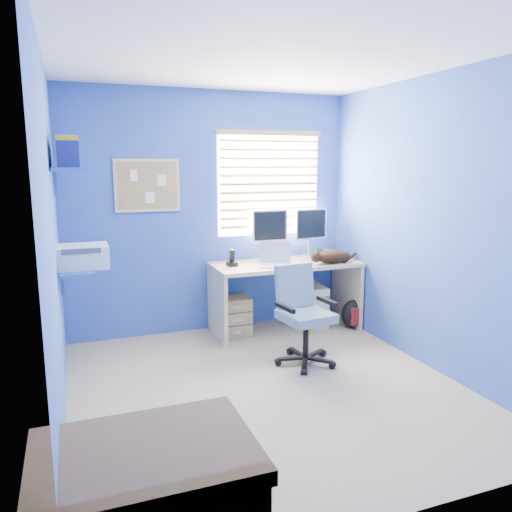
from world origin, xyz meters
name	(u,v)px	position (x,y,z in m)	size (l,w,h in m)	color
floor	(267,388)	(0.00, 0.00, 0.00)	(3.00, 3.20, 0.00)	tan
ceiling	(268,57)	(0.00, 0.00, 2.50)	(3.00, 3.20, 0.00)	white
wall_back	(211,213)	(0.00, 1.60, 1.25)	(3.00, 0.01, 2.50)	#2F529E
wall_front	(398,277)	(0.00, -1.60, 1.25)	(3.00, 0.01, 2.50)	#2F529E
wall_left	(53,244)	(-1.50, 0.00, 1.25)	(0.01, 3.20, 2.50)	#2F529E
wall_right	(430,224)	(1.50, 0.00, 1.25)	(0.01, 3.20, 2.50)	#2F529E
desk	(285,297)	(0.71, 1.26, 0.37)	(1.54, 0.65, 0.74)	#D0B48D
laptop	(276,256)	(0.53, 1.11, 0.85)	(0.33, 0.26, 0.22)	silver
monitor_left	(269,235)	(0.61, 1.47, 1.01)	(0.40, 0.12, 0.54)	silver
monitor_right	(310,233)	(1.09, 1.46, 1.01)	(0.40, 0.12, 0.54)	silver
phone	(232,258)	(0.13, 1.29, 0.82)	(0.09, 0.11, 0.17)	black
mug	(319,253)	(1.17, 1.39, 0.79)	(0.10, 0.09, 0.10)	#176A28
cd_spindle	(328,253)	(1.30, 1.42, 0.78)	(0.13, 0.13, 0.07)	silver
cat	(333,256)	(1.16, 1.06, 0.81)	(0.40, 0.21, 0.14)	black
tower_pc	(314,305)	(1.08, 1.32, 0.23)	(0.19, 0.44, 0.45)	beige
drawer_boxes	(233,316)	(0.14, 1.31, 0.20)	(0.35, 0.28, 0.41)	tan
yellow_book	(310,320)	(0.94, 1.12, 0.12)	(0.03, 0.17, 0.24)	yellow
backpack	(353,314)	(1.43, 1.06, 0.16)	(0.27, 0.20, 0.32)	black
bed_corner	(147,494)	(-1.13, -1.31, 0.24)	(0.98, 0.70, 0.47)	brown
office_chair	(303,327)	(0.50, 0.39, 0.33)	(0.57, 0.57, 0.87)	black
window_blinds	(270,184)	(0.65, 1.57, 1.55)	(1.15, 0.05, 1.10)	white
corkboard	(147,185)	(-0.65, 1.58, 1.55)	(0.64, 0.02, 0.52)	#D0B48D
wall_shelves	(73,206)	(-1.35, 0.75, 1.43)	(0.42, 0.90, 1.05)	#2E57A4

